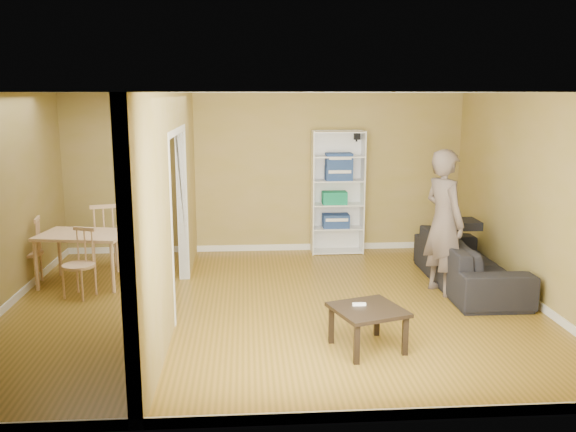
{
  "coord_description": "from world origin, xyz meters",
  "views": [
    {
      "loc": [
        -0.32,
        -7.16,
        2.59
      ],
      "look_at": [
        0.2,
        0.2,
        1.1
      ],
      "focal_mm": 38.0,
      "sensor_mm": 36.0,
      "label": 1
    }
  ],
  "objects_px": {
    "chair_near": "(78,264)",
    "coffee_table": "(368,314)",
    "chair_far": "(104,237)",
    "bookshelf": "(337,192)",
    "chair_left": "(26,251)",
    "person": "(445,210)",
    "dining_table": "(83,239)",
    "sofa": "(469,254)"
  },
  "relations": [
    {
      "from": "chair_near",
      "to": "chair_left",
      "type": "bearing_deg",
      "value": 167.65
    },
    {
      "from": "sofa",
      "to": "dining_table",
      "type": "relative_size",
      "value": 2.03
    },
    {
      "from": "person",
      "to": "chair_far",
      "type": "xyz_separation_m",
      "value": [
        -4.66,
        1.35,
        -0.6
      ]
    },
    {
      "from": "bookshelf",
      "to": "chair_far",
      "type": "height_order",
      "value": "bookshelf"
    },
    {
      "from": "bookshelf",
      "to": "chair_near",
      "type": "bearing_deg",
      "value": -150.41
    },
    {
      "from": "person",
      "to": "coffee_table",
      "type": "bearing_deg",
      "value": 123.65
    },
    {
      "from": "sofa",
      "to": "chair_near",
      "type": "xyz_separation_m",
      "value": [
        -5.17,
        -0.11,
        0.0
      ]
    },
    {
      "from": "coffee_table",
      "to": "dining_table",
      "type": "height_order",
      "value": "dining_table"
    },
    {
      "from": "coffee_table",
      "to": "bookshelf",
      "type": "bearing_deg",
      "value": 86.16
    },
    {
      "from": "sofa",
      "to": "chair_left",
      "type": "relative_size",
      "value": 2.48
    },
    {
      "from": "sofa",
      "to": "chair_far",
      "type": "bearing_deg",
      "value": 78.36
    },
    {
      "from": "coffee_table",
      "to": "chair_near",
      "type": "height_order",
      "value": "chair_near"
    },
    {
      "from": "coffee_table",
      "to": "chair_left",
      "type": "height_order",
      "value": "chair_left"
    },
    {
      "from": "chair_near",
      "to": "chair_far",
      "type": "relative_size",
      "value": 0.87
    },
    {
      "from": "sofa",
      "to": "dining_table",
      "type": "height_order",
      "value": "sofa"
    },
    {
      "from": "bookshelf",
      "to": "coffee_table",
      "type": "relative_size",
      "value": 3.02
    },
    {
      "from": "chair_far",
      "to": "chair_near",
      "type": "bearing_deg",
      "value": 71.37
    },
    {
      "from": "chair_far",
      "to": "bookshelf",
      "type": "bearing_deg",
      "value": 177.25
    },
    {
      "from": "dining_table",
      "to": "coffee_table",
      "type": "bearing_deg",
      "value": -35.14
    },
    {
      "from": "person",
      "to": "chair_far",
      "type": "height_order",
      "value": "person"
    },
    {
      "from": "chair_near",
      "to": "coffee_table",
      "type": "bearing_deg",
      "value": -6.72
    },
    {
      "from": "chair_left",
      "to": "chair_near",
      "type": "relative_size",
      "value": 1.05
    },
    {
      "from": "coffee_table",
      "to": "chair_near",
      "type": "xyz_separation_m",
      "value": [
        -3.38,
        1.87,
        0.07
      ]
    },
    {
      "from": "bookshelf",
      "to": "chair_far",
      "type": "relative_size",
      "value": 1.95
    },
    {
      "from": "chair_left",
      "to": "chair_far",
      "type": "xyz_separation_m",
      "value": [
        0.9,
        0.64,
        0.04
      ]
    },
    {
      "from": "dining_table",
      "to": "chair_left",
      "type": "xyz_separation_m",
      "value": [
        -0.78,
        0.02,
        -0.17
      ]
    },
    {
      "from": "chair_far",
      "to": "dining_table",
      "type": "bearing_deg",
      "value": 63.72
    },
    {
      "from": "chair_left",
      "to": "chair_far",
      "type": "height_order",
      "value": "chair_far"
    },
    {
      "from": "bookshelf",
      "to": "person",
      "type": "bearing_deg",
      "value": -64.05
    },
    {
      "from": "dining_table",
      "to": "sofa",
      "type": "bearing_deg",
      "value": -4.94
    },
    {
      "from": "chair_near",
      "to": "sofa",
      "type": "bearing_deg",
      "value": 23.36
    },
    {
      "from": "bookshelf",
      "to": "chair_near",
      "type": "xyz_separation_m",
      "value": [
        -3.65,
        -2.07,
        -0.55
      ]
    },
    {
      "from": "bookshelf",
      "to": "chair_left",
      "type": "height_order",
      "value": "bookshelf"
    },
    {
      "from": "dining_table",
      "to": "chair_left",
      "type": "relative_size",
      "value": 1.22
    },
    {
      "from": "chair_near",
      "to": "chair_far",
      "type": "bearing_deg",
      "value": 109.6
    },
    {
      "from": "chair_left",
      "to": "chair_near",
      "type": "height_order",
      "value": "chair_left"
    },
    {
      "from": "sofa",
      "to": "person",
      "type": "bearing_deg",
      "value": 117.7
    },
    {
      "from": "coffee_table",
      "to": "chair_left",
      "type": "bearing_deg",
      "value": 149.91
    },
    {
      "from": "coffee_table",
      "to": "dining_table",
      "type": "xyz_separation_m",
      "value": [
        -3.45,
        2.43,
        0.27
      ]
    },
    {
      "from": "person",
      "to": "bookshelf",
      "type": "distance_m",
      "value": 2.45
    },
    {
      "from": "sofa",
      "to": "chair_far",
      "type": "height_order",
      "value": "chair_far"
    },
    {
      "from": "bookshelf",
      "to": "chair_left",
      "type": "xyz_separation_m",
      "value": [
        -4.49,
        -1.49,
        -0.53
      ]
    }
  ]
}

